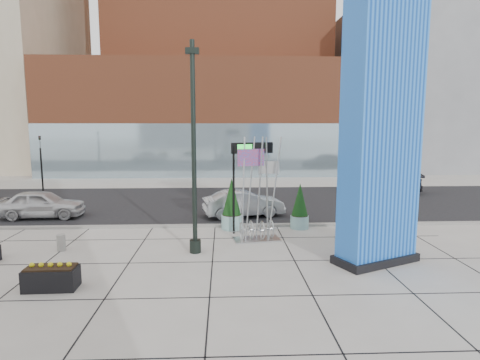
{
  "coord_description": "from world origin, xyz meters",
  "views": [
    {
      "loc": [
        1.42,
        -14.99,
        4.96
      ],
      "look_at": [
        2.13,
        2.0,
        2.58
      ],
      "focal_mm": 30.0,
      "sensor_mm": 36.0,
      "label": 1
    }
  ],
  "objects_px": {
    "public_art_sculpture": "(257,213)",
    "concrete_bollard": "(61,242)",
    "car_white_west": "(42,204)",
    "lamp_post": "(194,169)",
    "blue_pylon": "(382,125)",
    "overhead_street_sign": "(249,156)",
    "car_silver_mid": "(244,204)"
  },
  "relations": [
    {
      "from": "blue_pylon",
      "to": "car_white_west",
      "type": "relative_size",
      "value": 2.35
    },
    {
      "from": "lamp_post",
      "to": "car_white_west",
      "type": "bearing_deg",
      "value": 144.27
    },
    {
      "from": "concrete_bollard",
      "to": "car_white_west",
      "type": "bearing_deg",
      "value": 119.61
    },
    {
      "from": "concrete_bollard",
      "to": "overhead_street_sign",
      "type": "distance_m",
      "value": 8.52
    },
    {
      "from": "overhead_street_sign",
      "to": "concrete_bollard",
      "type": "bearing_deg",
      "value": -179.18
    },
    {
      "from": "concrete_bollard",
      "to": "overhead_street_sign",
      "type": "height_order",
      "value": "overhead_street_sign"
    },
    {
      "from": "overhead_street_sign",
      "to": "car_silver_mid",
      "type": "xyz_separation_m",
      "value": [
        -0.09,
        3.29,
        -2.84
      ]
    },
    {
      "from": "lamp_post",
      "to": "public_art_sculpture",
      "type": "height_order",
      "value": "lamp_post"
    },
    {
      "from": "public_art_sculpture",
      "to": "overhead_street_sign",
      "type": "xyz_separation_m",
      "value": [
        -0.27,
        1.06,
        2.38
      ]
    },
    {
      "from": "car_silver_mid",
      "to": "public_art_sculpture",
      "type": "bearing_deg",
      "value": 173.07
    },
    {
      "from": "blue_pylon",
      "to": "lamp_post",
      "type": "distance_m",
      "value": 6.93
    },
    {
      "from": "blue_pylon",
      "to": "public_art_sculpture",
      "type": "xyz_separation_m",
      "value": [
        -4.04,
        2.99,
        -3.74
      ]
    },
    {
      "from": "blue_pylon",
      "to": "concrete_bollard",
      "type": "bearing_deg",
      "value": 146.53
    },
    {
      "from": "public_art_sculpture",
      "to": "concrete_bollard",
      "type": "bearing_deg",
      "value": 179.77
    },
    {
      "from": "lamp_post",
      "to": "concrete_bollard",
      "type": "relative_size",
      "value": 12.25
    },
    {
      "from": "public_art_sculpture",
      "to": "overhead_street_sign",
      "type": "bearing_deg",
      "value": 95.71
    },
    {
      "from": "blue_pylon",
      "to": "overhead_street_sign",
      "type": "distance_m",
      "value": 6.07
    },
    {
      "from": "lamp_post",
      "to": "overhead_street_sign",
      "type": "distance_m",
      "value": 3.52
    },
    {
      "from": "public_art_sculpture",
      "to": "car_white_west",
      "type": "distance_m",
      "value": 11.97
    },
    {
      "from": "concrete_bollard",
      "to": "blue_pylon",
      "type": "bearing_deg",
      "value": -8.79
    },
    {
      "from": "concrete_bollard",
      "to": "car_silver_mid",
      "type": "distance_m",
      "value": 9.3
    },
    {
      "from": "lamp_post",
      "to": "car_white_west",
      "type": "distance_m",
      "value": 10.81
    },
    {
      "from": "overhead_street_sign",
      "to": "car_white_west",
      "type": "height_order",
      "value": "overhead_street_sign"
    },
    {
      "from": "lamp_post",
      "to": "overhead_street_sign",
      "type": "xyz_separation_m",
      "value": [
        2.27,
        2.67,
        0.28
      ]
    },
    {
      "from": "public_art_sculpture",
      "to": "concrete_bollard",
      "type": "xyz_separation_m",
      "value": [
        -7.84,
        -1.15,
        -0.84
      ]
    },
    {
      "from": "blue_pylon",
      "to": "public_art_sculpture",
      "type": "distance_m",
      "value": 6.27
    },
    {
      "from": "blue_pylon",
      "to": "car_silver_mid",
      "type": "height_order",
      "value": "blue_pylon"
    },
    {
      "from": "concrete_bollard",
      "to": "lamp_post",
      "type": "bearing_deg",
      "value": -4.89
    },
    {
      "from": "overhead_street_sign",
      "to": "car_silver_mid",
      "type": "relative_size",
      "value": 0.96
    },
    {
      "from": "blue_pylon",
      "to": "car_white_west",
      "type": "xyz_separation_m",
      "value": [
        -15.11,
        7.52,
        -4.17
      ]
    },
    {
      "from": "lamp_post",
      "to": "car_silver_mid",
      "type": "bearing_deg",
      "value": 69.91
    },
    {
      "from": "concrete_bollard",
      "to": "overhead_street_sign",
      "type": "xyz_separation_m",
      "value": [
        7.57,
        2.22,
        3.22
      ]
    }
  ]
}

